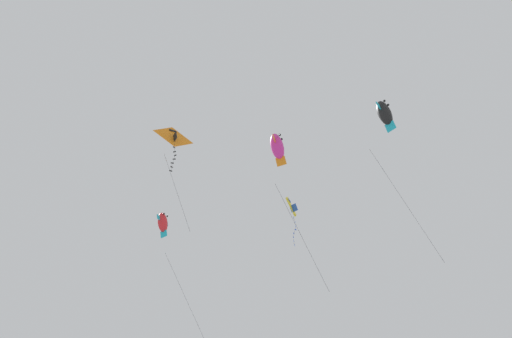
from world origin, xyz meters
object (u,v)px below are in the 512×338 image
kite_fish_near_left (163,223)px  kite_fish_mid_left (385,113)px  kite_fish_upper_right (277,147)px  kite_delta_far_centre (292,207)px  kite_delta_near_right (174,137)px

kite_fish_near_left → kite_fish_mid_left: kite_fish_mid_left is taller
kite_fish_upper_right → kite_fish_mid_left: (6.19, -0.44, 2.83)m
kite_fish_near_left → kite_delta_far_centre: bearing=135.3°
kite_delta_far_centre → kite_fish_upper_right: bearing=12.7°
kite_delta_near_right → kite_fish_near_left: (0.43, 8.08, -1.57)m
kite_fish_upper_right → kite_delta_near_right: size_ratio=1.42×
kite_delta_near_right → kite_fish_near_left: bearing=-112.6°
kite_fish_upper_right → kite_fish_mid_left: size_ratio=0.92×
kite_fish_upper_right → kite_fish_near_left: bearing=-130.1°
kite_fish_mid_left → kite_delta_near_right: bearing=-61.5°
kite_fish_near_left → kite_delta_far_centre: (9.13, 0.95, 2.68)m
kite_delta_far_centre → kite_fish_mid_left: bearing=39.7°
kite_fish_near_left → kite_fish_mid_left: 16.52m
kite_fish_upper_right → kite_delta_far_centre: (4.36, 12.65, 3.21)m
kite_fish_upper_right → kite_fish_near_left: kite_fish_near_left is taller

